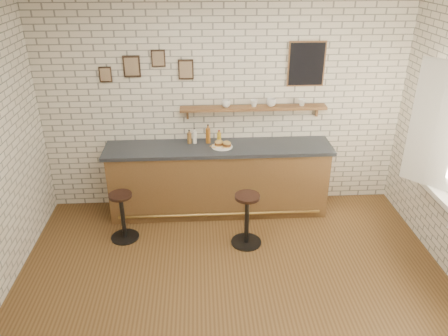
{
  "coord_description": "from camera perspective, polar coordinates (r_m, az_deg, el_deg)",
  "views": [
    {
      "loc": [
        -0.34,
        -3.75,
        3.38
      ],
      "look_at": [
        -0.06,
        0.9,
        1.07
      ],
      "focal_mm": 35.0,
      "sensor_mm": 36.0,
      "label": 1
    }
  ],
  "objects": [
    {
      "name": "bitters_bottle_white",
      "position": [
        6.03,
        -3.86,
        4.05
      ],
      "size": [
        0.06,
        0.06,
        0.22
      ],
      "color": "white",
      "rests_on": "bar_counter"
    },
    {
      "name": "back_wall_decor",
      "position": [
        5.91,
        2.23,
        13.27
      ],
      "size": [
        2.96,
        0.02,
        0.56
      ],
      "color": "black",
      "rests_on": "ground"
    },
    {
      "name": "potato_chips",
      "position": [
        5.91,
        -0.44,
        2.86
      ],
      "size": [
        0.27,
        0.17,
        0.0
      ],
      "color": "#E8B451",
      "rests_on": "sandwich_plate"
    },
    {
      "name": "window_sill",
      "position": [
        5.48,
        27.13,
        -3.74
      ],
      "size": [
        0.2,
        1.35,
        0.06
      ],
      "color": "white",
      "rests_on": "ground"
    },
    {
      "name": "ground",
      "position": [
        5.06,
        1.35,
        -15.61
      ],
      "size": [
        5.0,
        5.0,
        0.0
      ],
      "primitive_type": "plane",
      "color": "brown",
      "rests_on": "ground"
    },
    {
      "name": "bitters_bottle_amber",
      "position": [
        6.02,
        -2.09,
        4.27
      ],
      "size": [
        0.06,
        0.06,
        0.27
      ],
      "color": "#965318",
      "rests_on": "bar_counter"
    },
    {
      "name": "bar_stool_left",
      "position": [
        5.79,
        -13.11,
        -5.98
      ],
      "size": [
        0.37,
        0.37,
        0.66
      ],
      "color": "black",
      "rests_on": "ground"
    },
    {
      "name": "ciabatta_sandwich",
      "position": [
        5.9,
        -0.15,
        3.21
      ],
      "size": [
        0.25,
        0.17,
        0.08
      ],
      "color": "tan",
      "rests_on": "sandwich_plate"
    },
    {
      "name": "shelf_cup_d",
      "position": [
        6.1,
        10.15,
        8.43
      ],
      "size": [
        0.13,
        0.13,
        0.09
      ],
      "primitive_type": "imported",
      "rotation": [
        0.0,
        0.0,
        0.47
      ],
      "color": "white",
      "rests_on": "wall_shelf"
    },
    {
      "name": "shelf_cup_c",
      "position": [
        6.01,
        6.18,
        8.5
      ],
      "size": [
        0.16,
        0.16,
        0.11
      ],
      "primitive_type": "imported",
      "rotation": [
        0.0,
        0.0,
        1.79
      ],
      "color": "white",
      "rests_on": "wall_shelf"
    },
    {
      "name": "sandwich_plate",
      "position": [
        5.92,
        -0.25,
        2.82
      ],
      "size": [
        0.28,
        0.28,
        0.01
      ],
      "primitive_type": "cylinder",
      "color": "white",
      "rests_on": "bar_counter"
    },
    {
      "name": "condiment_bottle_yellow",
      "position": [
        6.04,
        -0.64,
        4.02
      ],
      "size": [
        0.06,
        0.06,
        0.18
      ],
      "color": "gold",
      "rests_on": "bar_counter"
    },
    {
      "name": "bar_stool_right",
      "position": [
        5.53,
        3.0,
        -6.53
      ],
      "size": [
        0.39,
        0.39,
        0.71
      ],
      "color": "black",
      "rests_on": "ground"
    },
    {
      "name": "bitters_bottle_brown",
      "position": [
        6.03,
        -4.55,
        3.95
      ],
      "size": [
        0.06,
        0.06,
        0.2
      ],
      "color": "brown",
      "rests_on": "bar_counter"
    },
    {
      "name": "wall_shelf",
      "position": [
        6.01,
        3.87,
        7.82
      ],
      "size": [
        2.0,
        0.18,
        0.18
      ],
      "color": "brown",
      "rests_on": "ground"
    },
    {
      "name": "bar_counter",
      "position": [
        6.16,
        -0.68,
        -1.46
      ],
      "size": [
        3.1,
        0.65,
        1.01
      ],
      "color": "brown",
      "rests_on": "ground"
    },
    {
      "name": "shelf_cup_a",
      "position": [
        5.95,
        0.27,
        8.4
      ],
      "size": [
        0.16,
        0.16,
        0.1
      ],
      "primitive_type": "imported",
      "rotation": [
        0.0,
        0.0,
        0.45
      ],
      "color": "white",
      "rests_on": "wall_shelf"
    },
    {
      "name": "shelf_cup_b",
      "position": [
        5.98,
        3.95,
        8.43
      ],
      "size": [
        0.14,
        0.14,
        0.09
      ],
      "primitive_type": "imported",
      "rotation": [
        0.0,
        0.0,
        1.02
      ],
      "color": "white",
      "rests_on": "wall_shelf"
    }
  ]
}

